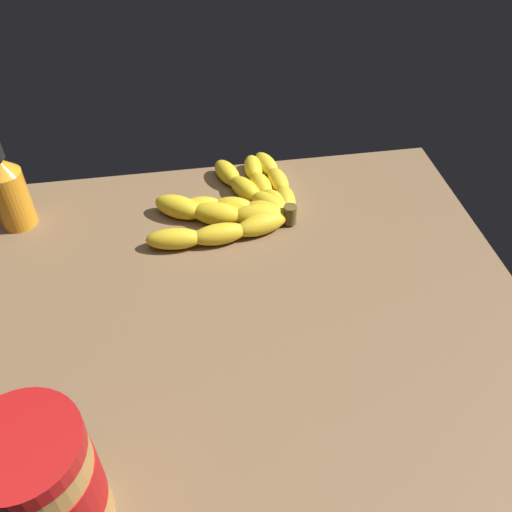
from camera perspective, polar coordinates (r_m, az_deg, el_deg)
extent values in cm
cube|color=brown|center=(73.80, -2.93, -6.40)|extent=(78.98, 65.20, 3.75)
ellipsoid|color=yellow|center=(86.97, 3.07, 5.80)|extent=(3.26, 6.55, 2.95)
ellipsoid|color=yellow|center=(90.94, 2.29, 7.73)|extent=(3.76, 6.74, 2.95)
ellipsoid|color=yellow|center=(94.79, 1.05, 9.41)|extent=(4.75, 7.01, 2.95)
ellipsoid|color=yellow|center=(86.41, 2.01, 5.56)|extent=(5.11, 6.94, 2.95)
ellipsoid|color=yellow|center=(89.97, 0.53, 7.32)|extent=(4.10, 6.74, 2.95)
ellipsoid|color=yellow|center=(93.92, -0.28, 9.06)|extent=(2.97, 6.29, 2.95)
ellipsoid|color=yellow|center=(85.87, 1.34, 5.36)|extent=(6.63, 7.24, 3.11)
ellipsoid|color=yellow|center=(89.00, -1.10, 6.92)|extent=(6.04, 7.42, 3.11)
ellipsoid|color=yellow|center=(92.73, -2.97, 8.55)|extent=(5.29, 7.43, 3.11)
ellipsoid|color=yellow|center=(84.70, 0.92, 4.68)|extent=(6.81, 5.51, 2.94)
ellipsoid|color=yellow|center=(85.63, -2.29, 5.14)|extent=(6.74, 4.57, 2.94)
ellipsoid|color=yellow|center=(86.05, -5.56, 5.16)|extent=(6.37, 3.43, 2.94)
ellipsoid|color=yellow|center=(83.35, 0.32, 4.19)|extent=(8.24, 4.42, 3.51)
ellipsoid|color=yellow|center=(83.84, -3.98, 4.34)|extent=(8.59, 5.87, 3.51)
ellipsoid|color=yellow|center=(85.78, -7.96, 5.02)|extent=(8.56, 7.07, 3.51)
ellipsoid|color=yellow|center=(82.07, 0.55, 3.29)|extent=(8.72, 5.25, 3.14)
ellipsoid|color=yellow|center=(80.56, -3.80, 2.27)|extent=(8.43, 3.88, 3.14)
ellipsoid|color=yellow|center=(80.46, -8.41, 1.76)|extent=(8.43, 3.88, 3.14)
cylinder|color=brown|center=(83.63, 3.51, 4.29)|extent=(2.00, 2.00, 3.00)
cylinder|color=#BF8442|center=(55.38, -20.84, -21.58)|extent=(9.77, 9.77, 13.07)
cylinder|color=#B71414|center=(54.81, -21.02, -21.28)|extent=(9.96, 9.96, 5.88)
cylinder|color=#B71414|center=(49.09, -23.07, -17.73)|extent=(9.94, 9.94, 1.82)
cylinder|color=orange|center=(89.54, -23.84, 5.42)|extent=(5.25, 5.25, 9.14)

